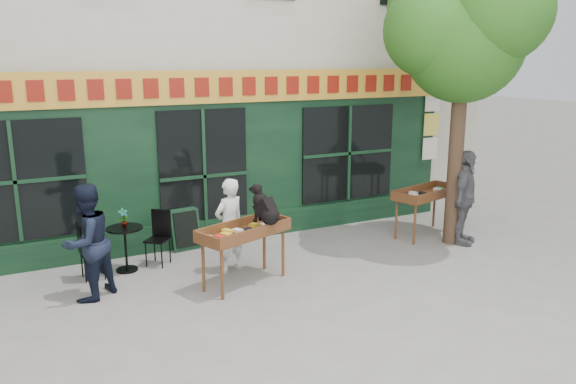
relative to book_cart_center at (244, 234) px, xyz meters
name	(u,v)px	position (x,y,z in m)	size (l,w,h in m)	color
ground	(254,286)	(0.07, -0.18, -0.82)	(80.00, 80.00, 0.00)	slate
street_tree	(464,24)	(4.41, 0.18, 3.29)	(3.05, 2.90, 5.60)	#382619
book_cart_center	(244,234)	(0.00, 0.00, 0.00)	(1.62, 1.10, 0.99)	brown
dog	(266,203)	(0.35, -0.05, 0.47)	(0.34, 0.60, 0.60)	black
woman	(229,225)	(0.00, 0.65, -0.03)	(0.58, 0.38, 1.59)	silver
book_cart_right	(426,196)	(4.23, 0.72, 0.00)	(1.61, 0.99, 0.99)	brown
man_right	(465,198)	(4.53, -0.03, 0.09)	(1.07, 0.45, 1.83)	#525357
bistro_table	(125,240)	(-1.58, 1.41, -0.28)	(0.60, 0.60, 0.76)	black
bistro_chair_left	(86,247)	(-2.22, 1.30, -0.26)	(0.38, 0.38, 0.95)	black
bistro_chair_right	(160,232)	(-0.97, 1.52, -0.26)	(0.51, 0.51, 0.95)	black
potted_plant	(124,218)	(-1.58, 1.41, 0.11)	(0.17, 0.12, 0.33)	gray
man_left	(87,242)	(-2.28, 0.51, 0.05)	(0.85, 0.66, 1.75)	black
chalkboard	(186,229)	(-0.35, 2.01, -0.42)	(0.58, 0.25, 0.79)	black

